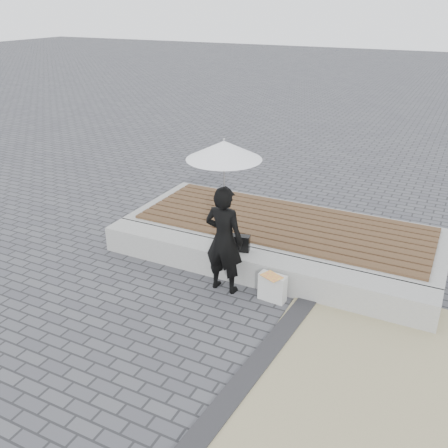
{
  "coord_description": "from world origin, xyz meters",
  "views": [
    {
      "loc": [
        2.41,
        -4.17,
        3.72
      ],
      "look_at": [
        -0.28,
        1.18,
        1.0
      ],
      "focal_mm": 39.78,
      "sensor_mm": 36.0,
      "label": 1
    }
  ],
  "objects_px": {
    "woman": "(224,240)",
    "canvas_tote": "(272,287)",
    "parasol": "(224,150)",
    "handbag": "(238,243)",
    "seating_ledge": "(254,267)"
  },
  "relations": [
    {
      "from": "parasol",
      "to": "canvas_tote",
      "type": "xyz_separation_m",
      "value": [
        0.71,
        0.04,
        -1.82
      ]
    },
    {
      "from": "woman",
      "to": "canvas_tote",
      "type": "height_order",
      "value": "woman"
    },
    {
      "from": "woman",
      "to": "canvas_tote",
      "type": "xyz_separation_m",
      "value": [
        0.71,
        0.04,
        -0.57
      ]
    },
    {
      "from": "woman",
      "to": "parasol",
      "type": "height_order",
      "value": "parasol"
    },
    {
      "from": "handbag",
      "to": "canvas_tote",
      "type": "distance_m",
      "value": 0.88
    },
    {
      "from": "handbag",
      "to": "seating_ledge",
      "type": "bearing_deg",
      "value": -17.51
    },
    {
      "from": "woman",
      "to": "handbag",
      "type": "xyz_separation_m",
      "value": [
        0.0,
        0.45,
        -0.25
      ]
    },
    {
      "from": "seating_ledge",
      "to": "parasol",
      "type": "xyz_separation_m",
      "value": [
        -0.28,
        -0.42,
        1.81
      ]
    },
    {
      "from": "seating_ledge",
      "to": "parasol",
      "type": "height_order",
      "value": "parasol"
    },
    {
      "from": "parasol",
      "to": "canvas_tote",
      "type": "bearing_deg",
      "value": 3.05
    },
    {
      "from": "seating_ledge",
      "to": "woman",
      "type": "bearing_deg",
      "value": -123.38
    },
    {
      "from": "woman",
      "to": "parasol",
      "type": "relative_size",
      "value": 1.25
    },
    {
      "from": "parasol",
      "to": "handbag",
      "type": "relative_size",
      "value": 3.6
    },
    {
      "from": "woman",
      "to": "canvas_tote",
      "type": "bearing_deg",
      "value": -174.75
    },
    {
      "from": "handbag",
      "to": "canvas_tote",
      "type": "bearing_deg",
      "value": -42.22
    }
  ]
}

